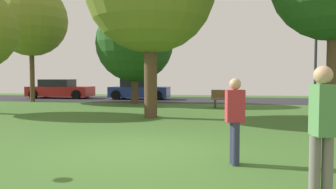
{
  "coord_description": "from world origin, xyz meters",
  "views": [
    {
      "loc": [
        1.9,
        -7.25,
        1.6
      ],
      "look_at": [
        0.0,
        4.35,
        0.98
      ],
      "focal_mm": 37.59,
      "sensor_mm": 36.0,
      "label": 1
    }
  ],
  "objects_px": {
    "parked_car_red": "(60,89)",
    "parked_car_blue": "(139,90)",
    "park_bench": "(227,99)",
    "street_lamp_post": "(315,63)",
    "maple_tree_near": "(135,43)",
    "maple_tree_far": "(31,20)",
    "person_catcher": "(235,118)",
    "person_bystander": "(322,127)"
  },
  "relations": [
    {
      "from": "street_lamp_post",
      "to": "person_catcher",
      "type": "bearing_deg",
      "value": -108.92
    },
    {
      "from": "park_bench",
      "to": "person_bystander",
      "type": "bearing_deg",
      "value": 94.8
    },
    {
      "from": "parked_car_blue",
      "to": "person_catcher",
      "type": "bearing_deg",
      "value": -70.51
    },
    {
      "from": "maple_tree_far",
      "to": "park_bench",
      "type": "xyz_separation_m",
      "value": [
        11.89,
        -2.41,
        -4.55
      ]
    },
    {
      "from": "maple_tree_near",
      "to": "park_bench",
      "type": "bearing_deg",
      "value": -19.07
    },
    {
      "from": "park_bench",
      "to": "street_lamp_post",
      "type": "relative_size",
      "value": 0.36
    },
    {
      "from": "parked_car_red",
      "to": "street_lamp_post",
      "type": "relative_size",
      "value": 1.01
    },
    {
      "from": "parked_car_red",
      "to": "parked_car_blue",
      "type": "relative_size",
      "value": 1.14
    },
    {
      "from": "person_catcher",
      "to": "person_bystander",
      "type": "distance_m",
      "value": 2.05
    },
    {
      "from": "maple_tree_near",
      "to": "maple_tree_far",
      "type": "bearing_deg",
      "value": 174.82
    },
    {
      "from": "maple_tree_near",
      "to": "person_bystander",
      "type": "bearing_deg",
      "value": -66.99
    },
    {
      "from": "park_bench",
      "to": "parked_car_red",
      "type": "bearing_deg",
      "value": -26.67
    },
    {
      "from": "park_bench",
      "to": "street_lamp_post",
      "type": "xyz_separation_m",
      "value": [
        4.55,
        1.79,
        1.79
      ]
    },
    {
      "from": "park_bench",
      "to": "street_lamp_post",
      "type": "distance_m",
      "value": 5.2
    },
    {
      "from": "maple_tree_far",
      "to": "street_lamp_post",
      "type": "bearing_deg",
      "value": -2.16
    },
    {
      "from": "person_bystander",
      "to": "park_bench",
      "type": "bearing_deg",
      "value": -4.64
    },
    {
      "from": "street_lamp_post",
      "to": "park_bench",
      "type": "bearing_deg",
      "value": -158.54
    },
    {
      "from": "maple_tree_far",
      "to": "parked_car_red",
      "type": "bearing_deg",
      "value": 89.25
    },
    {
      "from": "maple_tree_far",
      "to": "person_bystander",
      "type": "xyz_separation_m",
      "value": [
        12.99,
        -15.45,
        -4.05
      ]
    },
    {
      "from": "maple_tree_near",
      "to": "person_bystander",
      "type": "height_order",
      "value": "maple_tree_near"
    },
    {
      "from": "street_lamp_post",
      "to": "maple_tree_far",
      "type": "bearing_deg",
      "value": 177.84
    },
    {
      "from": "park_bench",
      "to": "maple_tree_near",
      "type": "bearing_deg",
      "value": -19.07
    },
    {
      "from": "person_catcher",
      "to": "person_bystander",
      "type": "height_order",
      "value": "person_bystander"
    },
    {
      "from": "maple_tree_far",
      "to": "parked_car_blue",
      "type": "relative_size",
      "value": 1.81
    },
    {
      "from": "person_catcher",
      "to": "person_bystander",
      "type": "bearing_deg",
      "value": 107.51
    },
    {
      "from": "person_bystander",
      "to": "parked_car_red",
      "type": "xyz_separation_m",
      "value": [
        -12.94,
        18.99,
        -0.34
      ]
    },
    {
      "from": "person_bystander",
      "to": "park_bench",
      "type": "xyz_separation_m",
      "value": [
        -1.09,
        13.04,
        -0.5
      ]
    },
    {
      "from": "maple_tree_far",
      "to": "maple_tree_near",
      "type": "relative_size",
      "value": 1.27
    },
    {
      "from": "maple_tree_far",
      "to": "parked_car_blue",
      "type": "bearing_deg",
      "value": 29.14
    },
    {
      "from": "maple_tree_near",
      "to": "street_lamp_post",
      "type": "bearing_deg",
      "value": -0.08
    },
    {
      "from": "parked_car_blue",
      "to": "street_lamp_post",
      "type": "xyz_separation_m",
      "value": [
        10.49,
        -3.93,
        1.6
      ]
    },
    {
      "from": "maple_tree_near",
      "to": "parked_car_red",
      "type": "height_order",
      "value": "maple_tree_near"
    },
    {
      "from": "maple_tree_near",
      "to": "person_catcher",
      "type": "distance_m",
      "value": 14.34
    },
    {
      "from": "maple_tree_far",
      "to": "parked_car_red",
      "type": "xyz_separation_m",
      "value": [
        0.05,
        3.54,
        -4.39
      ]
    },
    {
      "from": "maple_tree_far",
      "to": "maple_tree_near",
      "type": "xyz_separation_m",
      "value": [
        6.68,
        -0.61,
        -1.55
      ]
    },
    {
      "from": "maple_tree_far",
      "to": "parked_car_blue",
      "type": "height_order",
      "value": "maple_tree_far"
    },
    {
      "from": "person_bystander",
      "to": "parked_car_blue",
      "type": "bearing_deg",
      "value": 11.13
    },
    {
      "from": "street_lamp_post",
      "to": "maple_tree_near",
      "type": "bearing_deg",
      "value": 179.92
    },
    {
      "from": "person_bystander",
      "to": "street_lamp_post",
      "type": "bearing_deg",
      "value": -22.53
    },
    {
      "from": "maple_tree_near",
      "to": "parked_car_blue",
      "type": "relative_size",
      "value": 1.42
    },
    {
      "from": "parked_car_blue",
      "to": "street_lamp_post",
      "type": "height_order",
      "value": "street_lamp_post"
    },
    {
      "from": "maple_tree_far",
      "to": "parked_car_red",
      "type": "height_order",
      "value": "maple_tree_far"
    }
  ]
}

